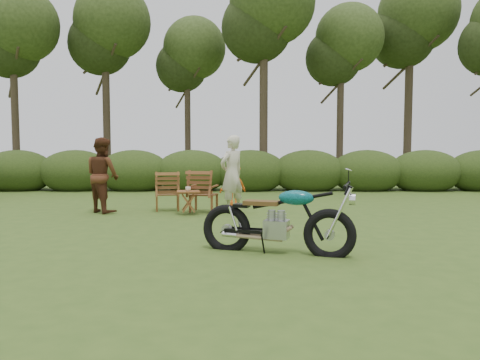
{
  "coord_description": "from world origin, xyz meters",
  "views": [
    {
      "loc": [
        -0.3,
        -7.01,
        1.54
      ],
      "look_at": [
        -0.33,
        1.63,
        0.9
      ],
      "focal_mm": 35.0,
      "sensor_mm": 36.0,
      "label": 1
    }
  ],
  "objects_px": {
    "motorcycle": "(276,253)",
    "lawn_chair_left": "(168,210)",
    "child": "(233,206)",
    "adult_a": "(232,212)",
    "lawn_chair_right": "(204,212)",
    "adult_b": "(103,212)",
    "side_table": "(188,203)",
    "cup": "(188,189)"
  },
  "relations": [
    {
      "from": "lawn_chair_left",
      "to": "motorcycle",
      "type": "bearing_deg",
      "value": 107.27
    },
    {
      "from": "motorcycle",
      "to": "side_table",
      "type": "xyz_separation_m",
      "value": [
        -1.69,
        3.7,
        0.27
      ]
    },
    {
      "from": "lawn_chair_left",
      "to": "adult_b",
      "type": "height_order",
      "value": "adult_b"
    },
    {
      "from": "motorcycle",
      "to": "adult_b",
      "type": "distance_m",
      "value": 5.47
    },
    {
      "from": "cup",
      "to": "adult_a",
      "type": "height_order",
      "value": "adult_a"
    },
    {
      "from": "motorcycle",
      "to": "adult_a",
      "type": "bearing_deg",
      "value": 117.16
    },
    {
      "from": "motorcycle",
      "to": "lawn_chair_right",
      "type": "relative_size",
      "value": 2.2
    },
    {
      "from": "lawn_chair_left",
      "to": "child",
      "type": "height_order",
      "value": "child"
    },
    {
      "from": "cup",
      "to": "child",
      "type": "relative_size",
      "value": 0.11
    },
    {
      "from": "motorcycle",
      "to": "lawn_chair_left",
      "type": "relative_size",
      "value": 2.3
    },
    {
      "from": "adult_a",
      "to": "child",
      "type": "xyz_separation_m",
      "value": [
        0.01,
        1.11,
        0.0
      ]
    },
    {
      "from": "motorcycle",
      "to": "lawn_chair_left",
      "type": "bearing_deg",
      "value": 134.26
    },
    {
      "from": "lawn_chair_left",
      "to": "adult_a",
      "type": "relative_size",
      "value": 0.52
    },
    {
      "from": "lawn_chair_right",
      "to": "adult_b",
      "type": "height_order",
      "value": "adult_b"
    },
    {
      "from": "side_table",
      "to": "adult_a",
      "type": "distance_m",
      "value": 1.06
    },
    {
      "from": "lawn_chair_right",
      "to": "lawn_chair_left",
      "type": "bearing_deg",
      "value": -1.8
    },
    {
      "from": "adult_b",
      "to": "child",
      "type": "height_order",
      "value": "adult_b"
    },
    {
      "from": "lawn_chair_right",
      "to": "lawn_chair_left",
      "type": "height_order",
      "value": "lawn_chair_right"
    },
    {
      "from": "lawn_chair_right",
      "to": "adult_b",
      "type": "bearing_deg",
      "value": 15.47
    },
    {
      "from": "adult_a",
      "to": "adult_b",
      "type": "height_order",
      "value": "adult_a"
    },
    {
      "from": "side_table",
      "to": "adult_a",
      "type": "xyz_separation_m",
      "value": [
        0.96,
        0.34,
        -0.27
      ]
    },
    {
      "from": "motorcycle",
      "to": "adult_a",
      "type": "xyz_separation_m",
      "value": [
        -0.72,
        4.03,
        0.0
      ]
    },
    {
      "from": "motorcycle",
      "to": "lawn_chair_left",
      "type": "xyz_separation_m",
      "value": [
        -2.26,
        4.39,
        0.0
      ]
    },
    {
      "from": "adult_b",
      "to": "side_table",
      "type": "bearing_deg",
      "value": -149.92
    },
    {
      "from": "lawn_chair_right",
      "to": "side_table",
      "type": "height_order",
      "value": "side_table"
    },
    {
      "from": "child",
      "to": "adult_a",
      "type": "bearing_deg",
      "value": 64.56
    },
    {
      "from": "motorcycle",
      "to": "lawn_chair_right",
      "type": "distance_m",
      "value": 4.39
    },
    {
      "from": "lawn_chair_left",
      "to": "adult_a",
      "type": "xyz_separation_m",
      "value": [
        1.54,
        -0.36,
        0.0
      ]
    },
    {
      "from": "side_table",
      "to": "child",
      "type": "distance_m",
      "value": 1.76
    },
    {
      "from": "lawn_chair_left",
      "to": "lawn_chair_right",
      "type": "bearing_deg",
      "value": 155.85
    },
    {
      "from": "lawn_chair_right",
      "to": "side_table",
      "type": "relative_size",
      "value": 1.8
    },
    {
      "from": "motorcycle",
      "to": "adult_b",
      "type": "height_order",
      "value": "adult_b"
    },
    {
      "from": "lawn_chair_left",
      "to": "adult_a",
      "type": "bearing_deg",
      "value": 156.88
    },
    {
      "from": "lawn_chair_right",
      "to": "lawn_chair_left",
      "type": "relative_size",
      "value": 1.05
    },
    {
      "from": "adult_b",
      "to": "lawn_chair_left",
      "type": "bearing_deg",
      "value": -126.39
    },
    {
      "from": "lawn_chair_left",
      "to": "adult_b",
      "type": "bearing_deg",
      "value": 3.69
    },
    {
      "from": "motorcycle",
      "to": "child",
      "type": "relative_size",
      "value": 1.93
    },
    {
      "from": "adult_a",
      "to": "side_table",
      "type": "bearing_deg",
      "value": -25.46
    },
    {
      "from": "motorcycle",
      "to": "lawn_chair_left",
      "type": "distance_m",
      "value": 4.94
    },
    {
      "from": "adult_a",
      "to": "child",
      "type": "distance_m",
      "value": 1.11
    },
    {
      "from": "lawn_chair_right",
      "to": "child",
      "type": "height_order",
      "value": "child"
    },
    {
      "from": "side_table",
      "to": "adult_a",
      "type": "relative_size",
      "value": 0.3
    }
  ]
}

